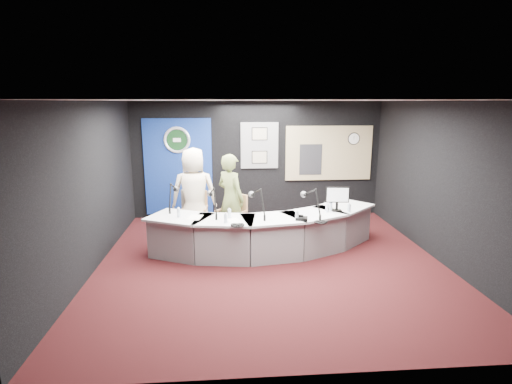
{
  "coord_description": "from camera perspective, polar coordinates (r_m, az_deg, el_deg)",
  "views": [
    {
      "loc": [
        -0.76,
        -6.58,
        2.78
      ],
      "look_at": [
        -0.2,
        0.8,
        1.1
      ],
      "focal_mm": 28.0,
      "sensor_mm": 36.0,
      "label": 1
    }
  ],
  "objects": [
    {
      "name": "wall_right",
      "position": [
        7.7,
        24.97,
        1.26
      ],
      "size": [
        0.02,
        6.0,
        2.8
      ],
      "primitive_type": "cube",
      "color": "black",
      "rests_on": "ground"
    },
    {
      "name": "ceiling",
      "position": [
        6.62,
        2.31,
        12.95
      ],
      "size": [
        6.0,
        6.0,
        0.02
      ],
      "primitive_type": "cube",
      "color": "silver",
      "rests_on": "ground"
    },
    {
      "name": "seal_center",
      "position": [
        9.62,
        -11.23,
        7.3
      ],
      "size": [
        0.48,
        0.01,
        0.48
      ],
      "primitive_type": "cylinder",
      "rotation": [
        1.57,
        0.0,
        0.0
      ],
      "color": "black",
      "rests_on": "backdrop_panel"
    },
    {
      "name": "agency_seal",
      "position": [
        9.62,
        -11.23,
        7.3
      ],
      "size": [
        0.63,
        0.07,
        0.63
      ],
      "primitive_type": "torus",
      "rotation": [
        1.57,
        0.0,
        0.0
      ],
      "color": "silver",
      "rests_on": "backdrop_panel"
    },
    {
      "name": "boom_mic_b",
      "position": [
        7.28,
        -6.18,
        -1.03
      ],
      "size": [
        0.25,
        0.73,
        0.6
      ],
      "primitive_type": null,
      "color": "black",
      "rests_on": "broadcast_desk"
    },
    {
      "name": "notepad",
      "position": [
        7.0,
        -3.21,
        -4.08
      ],
      "size": [
        0.26,
        0.32,
        0.0
      ],
      "primitive_type": "cube",
      "rotation": [
        0.0,
        0.0,
        0.25
      ],
      "color": "white",
      "rests_on": "broadcast_desk"
    },
    {
      "name": "ground",
      "position": [
        7.18,
        2.11,
        -9.99
      ],
      "size": [
        6.0,
        6.0,
        0.0
      ],
      "primitive_type": "plane",
      "color": "black",
      "rests_on": "ground"
    },
    {
      "name": "wall_left",
      "position": [
        7.08,
        -22.67,
        0.55
      ],
      "size": [
        0.02,
        6.0,
        2.8
      ],
      "primitive_type": "cube",
      "color": "black",
      "rests_on": "ground"
    },
    {
      "name": "wall_back",
      "position": [
        9.71,
        0.19,
        4.62
      ],
      "size": [
        6.0,
        0.02,
        2.8
      ],
      "primitive_type": "cube",
      "color": "black",
      "rests_on": "ground"
    },
    {
      "name": "draped_jacket",
      "position": [
        8.57,
        -8.89,
        -1.96
      ],
      "size": [
        0.51,
        0.14,
        0.7
      ],
      "primitive_type": "cube",
      "rotation": [
        0.0,
        0.0,
        -0.07
      ],
      "color": "gray",
      "rests_on": "armchair_left"
    },
    {
      "name": "backdrop_panel",
      "position": [
        9.74,
        -11.04,
        3.52
      ],
      "size": [
        1.6,
        0.05,
        2.3
      ],
      "primitive_type": "cube",
      "color": "navy",
      "rests_on": "wall_back"
    },
    {
      "name": "boom_mic_d",
      "position": [
        7.25,
        7.97,
        -1.15
      ],
      "size": [
        0.3,
        0.71,
        0.6
      ],
      "primitive_type": null,
      "color": "black",
      "rests_on": "broadcast_desk"
    },
    {
      "name": "headphones_near",
      "position": [
        6.94,
        9.23,
        -4.24
      ],
      "size": [
        0.21,
        0.21,
        0.03
      ],
      "primitive_type": "torus",
      "color": "black",
      "rests_on": "broadcast_desk"
    },
    {
      "name": "wall_clock",
      "position": [
        10.05,
        13.81,
        7.41
      ],
      "size": [
        0.28,
        0.01,
        0.28
      ],
      "primitive_type": "cylinder",
      "rotation": [
        1.57,
        0.0,
        0.0
      ],
      "color": "white",
      "rests_on": "booth_window_frame"
    },
    {
      "name": "equipment_rack",
      "position": [
        9.84,
        7.81,
        4.61
      ],
      "size": [
        0.55,
        0.02,
        0.75
      ],
      "primitive_type": "cube",
      "color": "black",
      "rests_on": "booth_window_frame"
    },
    {
      "name": "computer_monitor",
      "position": [
        7.67,
        11.55,
        -0.36
      ],
      "size": [
        0.46,
        0.08,
        0.31
      ],
      "primitive_type": "cube",
      "rotation": [
        0.0,
        0.0,
        -0.11
      ],
      "color": "black",
      "rests_on": "broadcast_desk"
    },
    {
      "name": "boom_mic_c",
      "position": [
        7.17,
        0.26,
        -1.18
      ],
      "size": [
        0.31,
        0.71,
        0.6
      ],
      "primitive_type": null,
      "color": "black",
      "rests_on": "broadcast_desk"
    },
    {
      "name": "water_bottles",
      "position": [
        7.2,
        1.5,
        -2.86
      ],
      "size": [
        3.21,
        0.69,
        0.18
      ],
      "primitive_type": null,
      "color": "silver",
      "rests_on": "broadcast_desk"
    },
    {
      "name": "wall_front",
      "position": [
        3.91,
        7.25,
        -8.0
      ],
      "size": [
        6.0,
        0.02,
        2.8
      ],
      "primitive_type": "cube",
      "color": "black",
      "rests_on": "ground"
    },
    {
      "name": "desk_phone",
      "position": [
        7.07,
        6.53,
        -3.79
      ],
      "size": [
        0.24,
        0.21,
        0.05
      ],
      "primitive_type": "cube",
      "rotation": [
        0.0,
        0.0,
        -0.24
      ],
      "color": "black",
      "rests_on": "broadcast_desk"
    },
    {
      "name": "person_man",
      "position": [
        8.25,
        -8.84,
        -0.22
      ],
      "size": [
        0.96,
        0.65,
        1.89
      ],
      "primitive_type": "imported",
      "rotation": [
        0.0,
        0.0,
        3.2
      ],
      "color": "beige",
      "rests_on": "ground"
    },
    {
      "name": "pinboard",
      "position": [
        9.64,
        0.5,
        6.66
      ],
      "size": [
        0.9,
        0.04,
        1.1
      ],
      "primitive_type": "cube",
      "color": "slate",
      "rests_on": "wall_back"
    },
    {
      "name": "booth_glow",
      "position": [
        9.94,
        10.36,
        5.48
      ],
      "size": [
        2.0,
        0.02,
        1.2
      ],
      "primitive_type": "cube",
      "color": "tan",
      "rests_on": "booth_window_frame"
    },
    {
      "name": "armchair_right",
      "position": [
        8.07,
        -3.59,
        -3.78
      ],
      "size": [
        0.77,
        0.77,
        0.96
      ],
      "primitive_type": null,
      "rotation": [
        0.0,
        0.0,
        -0.81
      ],
      "color": "#A3734A",
      "rests_on": "ground"
    },
    {
      "name": "armchair_left",
      "position": [
        8.37,
        -8.73,
        -3.37
      ],
      "size": [
        0.57,
        0.57,
        0.94
      ],
      "primitive_type": null,
      "rotation": [
        0.0,
        0.0,
        -0.07
      ],
      "color": "#A3734A",
      "rests_on": "ground"
    },
    {
      "name": "broadcast_desk",
      "position": [
        7.56,
        1.28,
        -5.77
      ],
      "size": [
        4.5,
        1.9,
        0.75
      ],
      "primitive_type": null,
      "color": "silver",
      "rests_on": "ground"
    },
    {
      "name": "booth_window_frame",
      "position": [
        9.95,
        10.35,
        5.49
      ],
      "size": [
        2.12,
        0.06,
        1.32
      ],
      "primitive_type": "cube",
      "color": "tan",
      "rests_on": "wall_back"
    },
    {
      "name": "paper_stack",
      "position": [
        7.25,
        -8.73,
        -3.6
      ],
      "size": [
        0.29,
        0.37,
        0.0
      ],
      "primitive_type": "cube",
      "rotation": [
        0.0,
        0.0,
        -0.2
      ],
      "color": "white",
      "rests_on": "broadcast_desk"
    },
    {
      "name": "boom_mic_a",
      "position": [
        7.8,
        -11.81,
        -0.3
      ],
      "size": [
        0.17,
        0.74,
        0.6
      ],
      "primitive_type": null,
      "color": "black",
      "rests_on": "broadcast_desk"
    },
    {
      "name": "person_woman",
      "position": [
        7.96,
        -3.63,
        -0.94
      ],
      "size": [
        0.76,
        0.77,
        1.79
      ],
      "primitive_type": "imported",
      "rotation": [
        0.0,
        0.0,
        2.33
      ],
      "color": "olive",
      "rests_on": "ground"
    },
    {
      "name": "framed_photo_lower",
      "position": [
        9.64,
        0.51,
        4.99
      ],
      "size": [
        0.34,
        0.02,
        0.27
      ],
      "primitive_type": "cube",
      "color": "gray",
      "rests_on": "pinboard"
    },
    {
      "name": "headphones_far",
      "position": [
        6.69,
        -2.66,
        -4.73
      ],
      "size": [
        0.24,
        0.24,
        0.04
      ],
      "primitive_type": "torus",
      "color": "black",
      "rests_on": "broadcast_desk"
    },
    {
      "name": "framed_photo_upper",
      "position": [
        9.58,
        0.52,
        8.31
      ],
      "size": [
        0.34,
        0.02,
        0.27
      ],
      "primitive_type": "cube",
      "color": "gray",
      "rests_on": "pinboard"
    }
  ]
}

